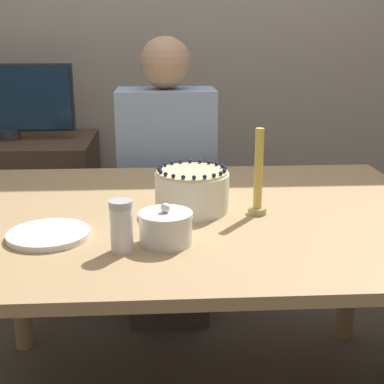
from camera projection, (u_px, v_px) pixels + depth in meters
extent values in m
cube|color=#ADA393|center=(177.00, 15.00, 2.72)|extent=(8.00, 0.05, 2.60)
cube|color=tan|center=(195.00, 216.00, 1.55)|extent=(1.43, 1.05, 0.03)
cylinder|color=tan|center=(17.00, 268.00, 2.06)|extent=(0.07, 0.07, 0.69)
cylinder|color=tan|center=(350.00, 259.00, 2.14)|extent=(0.07, 0.07, 0.69)
cylinder|color=white|center=(192.00, 192.00, 1.54)|extent=(0.21, 0.21, 0.11)
cylinder|color=beige|center=(192.00, 172.00, 1.52)|extent=(0.20, 0.20, 0.01)
sphere|color=#191E3D|center=(225.00, 168.00, 1.53)|extent=(0.01, 0.01, 0.01)
sphere|color=#191E3D|center=(222.00, 166.00, 1.55)|extent=(0.01, 0.01, 0.01)
sphere|color=#191E3D|center=(216.00, 164.00, 1.58)|extent=(0.01, 0.01, 0.01)
sphere|color=#191E3D|center=(209.00, 162.00, 1.60)|extent=(0.01, 0.01, 0.01)
sphere|color=#191E3D|center=(200.00, 161.00, 1.61)|extent=(0.01, 0.01, 0.01)
sphere|color=#191E3D|center=(190.00, 161.00, 1.61)|extent=(0.01, 0.01, 0.01)
sphere|color=#191E3D|center=(181.00, 162.00, 1.60)|extent=(0.01, 0.01, 0.01)
sphere|color=#191E3D|center=(172.00, 163.00, 1.59)|extent=(0.01, 0.01, 0.01)
sphere|color=#191E3D|center=(165.00, 165.00, 1.57)|extent=(0.01, 0.01, 0.01)
sphere|color=#191E3D|center=(161.00, 167.00, 1.54)|extent=(0.01, 0.01, 0.01)
sphere|color=#191E3D|center=(159.00, 169.00, 1.51)|extent=(0.01, 0.01, 0.01)
sphere|color=#191E3D|center=(161.00, 172.00, 1.49)|extent=(0.01, 0.01, 0.01)
sphere|color=#191E3D|center=(166.00, 174.00, 1.46)|extent=(0.01, 0.01, 0.01)
sphere|color=#191E3D|center=(173.00, 176.00, 1.44)|extent=(0.01, 0.01, 0.01)
sphere|color=#191E3D|center=(183.00, 177.00, 1.43)|extent=(0.01, 0.01, 0.01)
sphere|color=#191E3D|center=(194.00, 177.00, 1.43)|extent=(0.01, 0.01, 0.01)
sphere|color=#191E3D|center=(205.00, 177.00, 1.44)|extent=(0.01, 0.01, 0.01)
sphere|color=#191E3D|center=(214.00, 175.00, 1.45)|extent=(0.01, 0.01, 0.01)
sphere|color=#191E3D|center=(221.00, 173.00, 1.47)|extent=(0.01, 0.01, 0.01)
sphere|color=#191E3D|center=(224.00, 171.00, 1.50)|extent=(0.01, 0.01, 0.01)
cylinder|color=silver|center=(166.00, 230.00, 1.30)|extent=(0.13, 0.13, 0.07)
cylinder|color=silver|center=(166.00, 215.00, 1.29)|extent=(0.13, 0.13, 0.01)
sphere|color=silver|center=(165.00, 208.00, 1.29)|extent=(0.02, 0.02, 0.02)
cylinder|color=white|center=(122.00, 230.00, 1.25)|extent=(0.05, 0.05, 0.11)
cylinder|color=silver|center=(121.00, 204.00, 1.23)|extent=(0.06, 0.06, 0.02)
cylinder|color=silver|center=(49.00, 236.00, 1.35)|extent=(0.21, 0.21, 0.01)
cylinder|color=silver|center=(49.00, 233.00, 1.35)|extent=(0.21, 0.21, 0.01)
cylinder|color=tan|center=(257.00, 211.00, 1.52)|extent=(0.05, 0.05, 0.02)
cylinder|color=gold|center=(259.00, 169.00, 1.49)|extent=(0.02, 0.02, 0.23)
cube|color=#473D33|center=(168.00, 264.00, 2.38)|extent=(0.34, 0.34, 0.45)
cube|color=#99B7E0|center=(167.00, 155.00, 2.23)|extent=(0.40, 0.24, 0.55)
sphere|color=tan|center=(165.00, 63.00, 2.13)|extent=(0.21, 0.21, 0.21)
cube|color=#4C3828|center=(17.00, 212.00, 2.64)|extent=(0.78, 0.53, 0.73)
cylinder|color=#2D2D33|center=(9.00, 134.00, 2.53)|extent=(0.10, 0.10, 0.05)
cube|color=#2D2D33|center=(6.00, 98.00, 2.49)|extent=(0.63, 0.02, 0.31)
cube|color=#142D47|center=(5.00, 98.00, 2.48)|extent=(0.61, 0.03, 0.29)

